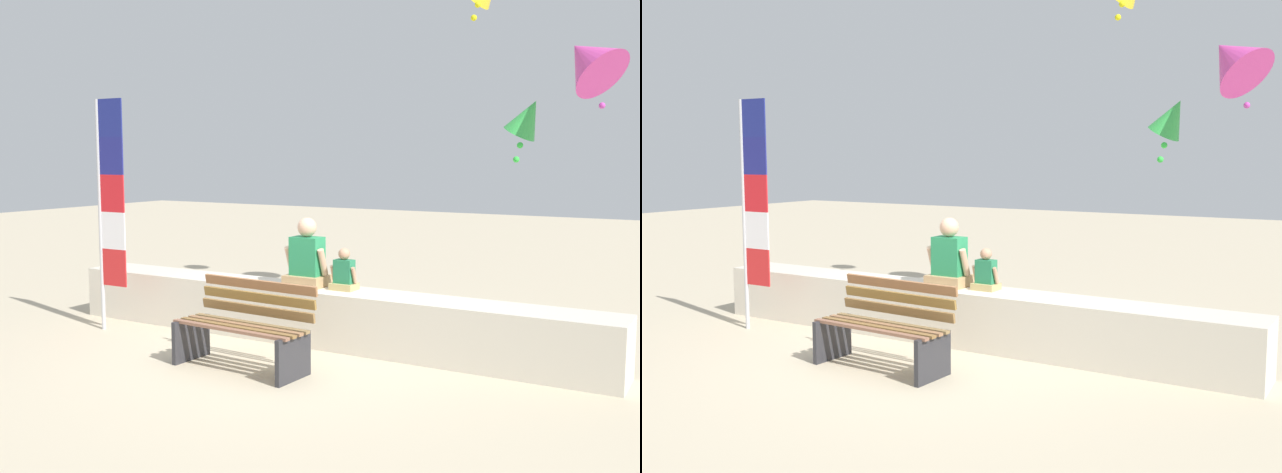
% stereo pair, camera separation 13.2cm
% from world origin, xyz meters
% --- Properties ---
extents(ground_plane, '(40.00, 40.00, 0.00)m').
position_xyz_m(ground_plane, '(0.00, 0.00, 0.00)').
color(ground_plane, '#C0B194').
extents(seawall_ledge, '(6.83, 0.64, 0.65)m').
position_xyz_m(seawall_ledge, '(0.00, 0.82, 0.32)').
color(seawall_ledge, beige).
rests_on(seawall_ledge, ground).
extents(park_bench, '(1.49, 0.69, 0.88)m').
position_xyz_m(park_bench, '(-0.10, -0.45, 0.41)').
color(park_bench, '#895C47').
rests_on(park_bench, ground).
extents(person_adult, '(0.53, 0.39, 0.81)m').
position_xyz_m(person_adult, '(-0.15, 0.87, 0.96)').
color(person_adult, tan).
rests_on(person_adult, seawall_ledge).
extents(person_child, '(0.31, 0.23, 0.48)m').
position_xyz_m(person_child, '(0.34, 0.87, 0.83)').
color(person_child, tan).
rests_on(person_child, seawall_ledge).
extents(flag_banner, '(0.43, 0.05, 2.85)m').
position_xyz_m(flag_banner, '(-2.48, 0.01, 1.61)').
color(flag_banner, '#B7B7BC').
rests_on(flag_banner, ground).
extents(kite_green, '(0.67, 0.60, 0.89)m').
position_xyz_m(kite_green, '(1.74, 3.25, 2.65)').
color(kite_green, green).
extents(kite_magenta, '(1.16, 1.08, 1.05)m').
position_xyz_m(kite_magenta, '(2.49, 3.11, 3.33)').
color(kite_magenta, '#DB3D9E').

